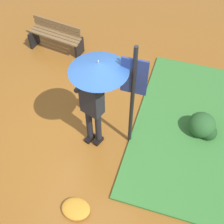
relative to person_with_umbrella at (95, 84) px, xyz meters
The scene contains 8 objects.
ground_plane 1.61m from the person_with_umbrella, 138.48° to the right, with size 18.00×18.00×0.00m, color brown.
person_with_umbrella is the anchor object (origin of this frame).
info_sign_post 0.63m from the person_with_umbrella, 17.86° to the left, with size 0.44×0.07×2.30m.
handbag 1.70m from the person_with_umbrella, 123.04° to the left, with size 0.33×0.27×0.37m.
park_bench 3.36m from the person_with_umbrella, 129.08° to the left, with size 1.40×0.59×0.75m.
shrub_cluster 2.47m from the person_with_umbrella, 22.03° to the left, with size 0.60×0.54×0.49m.
leaf_pile_near_person 2.11m from the person_with_umbrella, 85.69° to the right, with size 0.50×0.40×0.11m.
leaf_pile_by_bench 2.49m from the person_with_umbrella, 122.81° to the left, with size 0.50×0.40×0.11m.
Camera 1 is at (1.61, -2.98, 4.91)m, focal length 47.91 mm.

